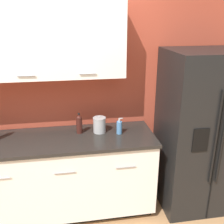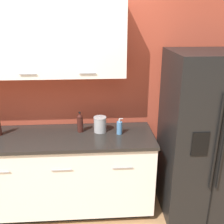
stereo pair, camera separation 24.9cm
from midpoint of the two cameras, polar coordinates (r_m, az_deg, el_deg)
wall_back at (r=2.92m, az=-19.14°, el=6.25°), size 10.00×0.39×2.60m
counter_unit at (r=3.04m, az=-18.11°, el=-13.48°), size 2.48×0.64×0.92m
refrigerator at (r=3.02m, az=16.42°, el=-4.23°), size 0.83×0.73×1.79m
soap_dispenser at (r=2.76m, az=-0.98°, el=-3.39°), size 0.06×0.06×0.18m
oil_bottle at (r=2.81m, az=-9.68°, el=-2.59°), size 0.06×0.06×0.23m
steel_canister at (r=2.81m, az=-5.30°, el=-2.83°), size 0.14×0.14×0.18m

